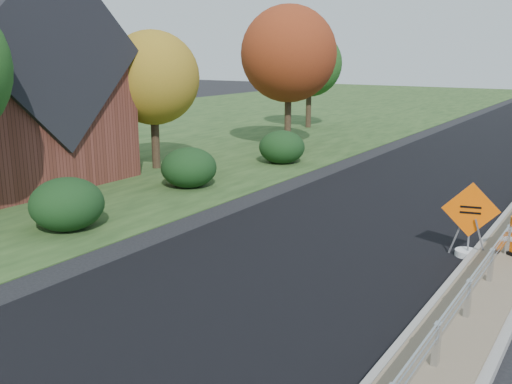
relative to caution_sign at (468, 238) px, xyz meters
The scene contains 9 objects.
grass_verge_near 26.08m from the caution_sign, 152.37° to the left, with size 30.00×120.00×0.03m, color #243F1B.
milled_overlay 12.60m from the caution_sign, 106.15° to the left, with size 7.20×120.00×0.01m, color black.
hedge_south 10.83m from the caution_sign, 158.84° to the right, with size 2.09×2.09×1.52m, color black.
hedge_mid 10.81m from the caution_sign, 168.85° to the left, with size 2.09×2.09×1.52m, color black.
hedge_north 12.94m from the caution_sign, 141.31° to the left, with size 2.09×2.09×1.52m, color black.
tree_near_yellow 15.07m from the caution_sign, 163.82° to the left, with size 3.96×3.96×5.88m.
tree_near_red 17.66m from the caution_sign, 135.02° to the left, with size 4.95×4.95×7.35m.
tree_near_back 25.41m from the caution_sign, 126.93° to the left, with size 4.29×4.29×6.37m.
caution_sign is the anchor object (origin of this frame).
Camera 1 is at (2.00, -16.15, 4.92)m, focal length 40.00 mm.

